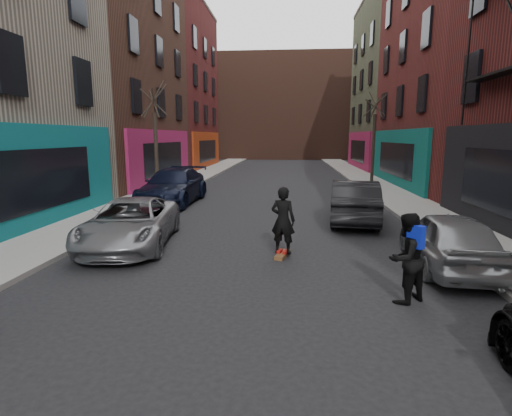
% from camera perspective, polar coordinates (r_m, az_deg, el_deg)
% --- Properties ---
extents(sidewalk_left, '(2.50, 84.00, 0.13)m').
position_cam_1_polar(sidewalk_left, '(33.55, -7.39, 4.93)').
color(sidewalk_left, gray).
rests_on(sidewalk_left, ground).
extents(sidewalk_right, '(2.50, 84.00, 0.13)m').
position_cam_1_polar(sidewalk_right, '(33.25, 14.25, 4.66)').
color(sidewalk_right, gray).
rests_on(sidewalk_right, ground).
extents(building_far, '(40.00, 10.00, 14.00)m').
position_cam_1_polar(building_far, '(58.79, 4.12, 13.99)').
color(building_far, '#47281E').
rests_on(building_far, ground).
extents(tree_left_far, '(2.00, 2.00, 6.50)m').
position_cam_1_polar(tree_left_far, '(21.81, -14.19, 10.64)').
color(tree_left_far, black).
rests_on(tree_left_far, sidewalk_left).
extents(tree_right_far, '(2.00, 2.00, 6.80)m').
position_cam_1_polar(tree_right_far, '(27.20, 16.53, 10.70)').
color(tree_right_far, black).
rests_on(tree_right_far, sidewalk_right).
extents(parked_left_far, '(2.80, 5.04, 1.33)m').
position_cam_1_polar(parked_left_far, '(11.96, -17.46, -2.02)').
color(parked_left_far, gray).
rests_on(parked_left_far, ground).
extents(parked_left_end, '(2.39, 5.59, 1.61)m').
position_cam_1_polar(parked_left_end, '(19.05, -11.75, 3.07)').
color(parked_left_end, black).
rests_on(parked_left_end, ground).
extents(parked_right_far, '(1.92, 4.15, 1.38)m').
position_cam_1_polar(parked_right_far, '(10.54, 25.82, -4.07)').
color(parked_right_far, '#919498').
rests_on(parked_right_far, ground).
extents(parked_right_end, '(2.18, 4.80, 1.53)m').
position_cam_1_polar(parked_right_end, '(15.02, 13.90, 0.96)').
color(parked_right_end, black).
rests_on(parked_right_end, ground).
extents(skateboard, '(0.43, 0.83, 0.10)m').
position_cam_1_polar(skateboard, '(10.52, 3.82, -6.68)').
color(skateboard, brown).
rests_on(skateboard, ground).
extents(skateboarder, '(0.73, 0.58, 1.75)m').
position_cam_1_polar(skateboarder, '(10.29, 3.88, -1.75)').
color(skateboarder, black).
rests_on(skateboarder, skateboard).
extents(pedestrian, '(1.06, 1.02, 1.72)m').
position_cam_1_polar(pedestrian, '(8.01, 20.64, -6.67)').
color(pedestrian, black).
rests_on(pedestrian, ground).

